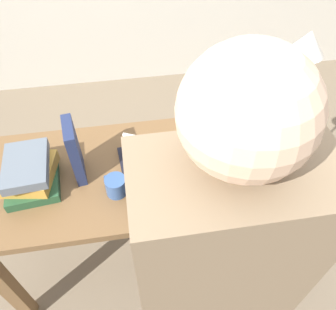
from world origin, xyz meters
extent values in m
plane|color=#70604C|center=(0.00, 0.00, 0.00)|extent=(12.00, 12.00, 0.00)
cube|color=brown|center=(0.00, 0.00, 0.75)|extent=(1.54, 0.60, 0.03)
cube|color=brown|center=(-0.72, -0.25, 0.37)|extent=(0.06, 0.06, 0.73)
cube|color=brown|center=(0.72, -0.25, 0.37)|extent=(0.06, 0.06, 0.73)
cube|color=brown|center=(-0.72, 0.25, 0.37)|extent=(0.06, 0.06, 0.73)
cube|color=brown|center=(0.72, 0.25, 0.37)|extent=(0.06, 0.06, 0.73)
cube|color=black|center=(0.08, -0.03, 0.78)|extent=(0.05, 0.36, 0.02)
cube|color=black|center=(-0.04, -0.04, 0.77)|extent=(0.25, 0.38, 0.01)
cube|color=black|center=(0.20, -0.02, 0.77)|extent=(0.25, 0.38, 0.01)
cube|color=white|center=(-0.02, -0.04, 0.82)|extent=(0.22, 0.36, 0.10)
cube|color=white|center=(0.18, -0.02, 0.82)|extent=(0.22, 0.36, 0.10)
cube|color=#234C2D|center=(-0.51, -0.01, 0.79)|extent=(0.23, 0.26, 0.04)
cube|color=#BC8933|center=(-0.51, -0.01, 0.84)|extent=(0.21, 0.24, 0.05)
cube|color=slate|center=(-0.51, -0.01, 0.88)|extent=(0.18, 0.25, 0.04)
cube|color=#1E284C|center=(-0.32, 0.02, 0.90)|extent=(0.06, 0.15, 0.26)
cylinder|color=#ADADB2|center=(0.60, 0.13, 0.78)|extent=(0.14, 0.14, 0.02)
cylinder|color=#ADADB2|center=(0.60, 0.13, 0.98)|extent=(0.02, 0.02, 0.39)
cone|color=silver|center=(0.60, 0.13, 1.22)|extent=(0.14, 0.14, 0.09)
cylinder|color=#335184|center=(-0.18, -0.11, 0.81)|extent=(0.08, 0.08, 0.08)
torus|color=#335184|center=(-0.21, -0.07, 0.81)|extent=(0.04, 0.04, 0.05)
cube|color=#7A664C|center=(0.07, -0.60, 1.12)|extent=(0.36, 0.20, 0.66)
sphere|color=beige|center=(0.07, -0.58, 1.55)|extent=(0.20, 0.20, 0.20)
camera|label=1|loc=(-0.09, -0.91, 1.84)|focal=35.00mm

